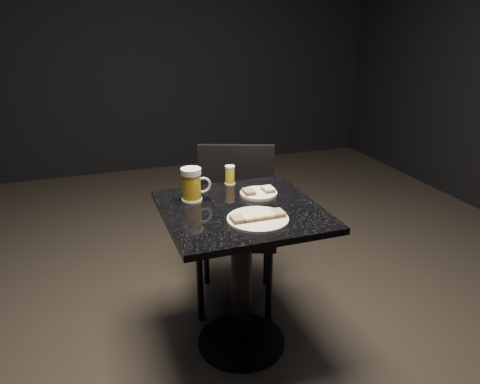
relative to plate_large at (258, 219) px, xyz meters
name	(u,v)px	position (x,y,z in m)	size (l,w,h in m)	color
floor	(241,343)	(-0.02, 0.16, -0.76)	(6.00, 6.00, 0.00)	black
plate_large	(258,219)	(0.00, 0.00, 0.00)	(0.26, 0.26, 0.01)	silver
plate_small	(259,194)	(0.11, 0.28, 0.00)	(0.18, 0.18, 0.01)	white
table	(241,255)	(-0.02, 0.16, -0.25)	(0.70, 0.70, 0.75)	black
beer_mug	(192,185)	(-0.20, 0.32, 0.07)	(0.14, 0.10, 0.16)	white
beer_tumbler	(230,175)	(0.03, 0.47, 0.04)	(0.05, 0.05, 0.10)	silver
chair	(236,217)	(0.10, 0.59, -0.25)	(0.56, 0.56, 0.89)	black
canapes_on_plate_large	(258,216)	(0.00, 0.00, 0.02)	(0.23, 0.07, 0.02)	#4C3521
canapes_on_plate_small	(259,190)	(0.11, 0.28, 0.02)	(0.15, 0.07, 0.02)	#4C3521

